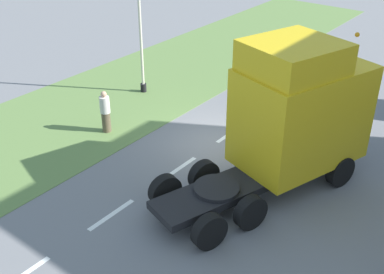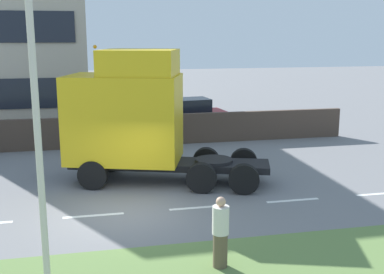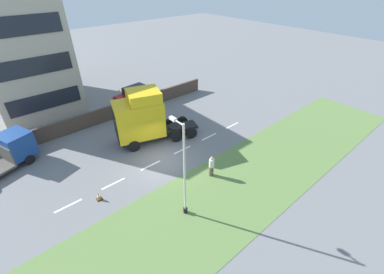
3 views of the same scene
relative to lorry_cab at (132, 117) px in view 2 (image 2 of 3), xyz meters
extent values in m
plane|color=slate|center=(-3.28, 0.61, -2.41)|extent=(120.00, 120.00, 0.00)
cube|color=white|center=(-3.28, -8.09, -2.41)|extent=(0.16, 1.80, 0.00)
cube|color=white|center=(-3.28, -4.89, -2.41)|extent=(0.16, 1.80, 0.00)
cube|color=white|center=(-3.28, -1.69, -2.41)|extent=(0.16, 1.80, 0.00)
cube|color=white|center=(-3.28, 1.51, -2.41)|extent=(0.16, 1.80, 0.00)
cube|color=#4C3D33|center=(5.72, 0.61, -1.67)|extent=(0.25, 24.00, 1.49)
cube|color=#B7AD99|center=(15.03, 5.30, 3.28)|extent=(11.65, 7.64, 11.38)
cube|color=#1E232D|center=(9.17, 5.30, -0.14)|extent=(0.08, 6.50, 1.59)
cube|color=#1E232D|center=(9.17, 5.30, 3.28)|extent=(0.08, 6.50, 1.59)
cube|color=black|center=(-0.41, -1.28, -1.75)|extent=(3.51, 7.30, 0.24)
cube|color=gold|center=(0.09, 0.27, -0.07)|extent=(3.57, 4.54, 3.11)
cube|color=black|center=(0.70, 2.19, -0.75)|extent=(2.02, 0.70, 1.74)
cube|color=black|center=(0.70, 2.19, 0.62)|extent=(2.14, 0.74, 1.00)
cube|color=gold|center=(-0.10, -0.30, 1.94)|extent=(3.03, 3.18, 0.90)
sphere|color=orange|center=(1.10, 1.19, 2.46)|extent=(0.14, 0.14, 0.14)
cylinder|color=black|center=(-0.91, -2.83, -1.57)|extent=(1.71, 1.71, 0.12)
cylinder|color=black|center=(-0.72, 1.47, -1.89)|extent=(0.62, 1.09, 1.04)
cylinder|color=black|center=(1.44, 0.78, -1.89)|extent=(0.62, 1.09, 1.04)
cylinder|color=black|center=(-1.88, -2.14, -1.89)|extent=(0.62, 1.09, 1.04)
cylinder|color=black|center=(0.28, -2.84, -1.89)|extent=(0.62, 1.09, 1.04)
cylinder|color=black|center=(-2.32, -3.52, -1.89)|extent=(0.62, 1.09, 1.04)
cylinder|color=black|center=(-0.16, -4.21, -1.89)|extent=(0.62, 1.09, 1.04)
cube|color=maroon|center=(7.45, -3.35, -1.62)|extent=(2.26, 4.70, 1.03)
cube|color=black|center=(7.46, -3.46, -0.76)|extent=(1.77, 2.65, 0.69)
cylinder|color=black|center=(6.46, -1.98, -2.09)|extent=(0.27, 0.66, 0.64)
cylinder|color=black|center=(8.10, -1.79, -2.09)|extent=(0.27, 0.66, 0.64)
cylinder|color=black|center=(6.80, -4.91, -2.09)|extent=(0.27, 0.66, 0.64)
cylinder|color=black|center=(8.44, -4.72, -2.09)|extent=(0.27, 0.66, 0.64)
cylinder|color=beige|center=(-8.70, 2.38, 0.87)|extent=(0.12, 0.12, 6.56)
cylinder|color=brown|center=(-7.21, -1.34, -2.00)|extent=(0.34, 0.34, 0.83)
cylinder|color=beige|center=(-7.21, -1.34, -1.25)|extent=(0.39, 0.39, 0.66)
sphere|color=tan|center=(-7.21, -1.34, -0.81)|extent=(0.23, 0.23, 0.23)
camera|label=1|loc=(5.62, -12.43, 6.66)|focal=45.00mm
camera|label=2|loc=(-17.19, 1.48, 2.91)|focal=45.00mm
camera|label=3|loc=(-17.41, 9.26, 10.61)|focal=24.00mm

